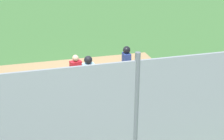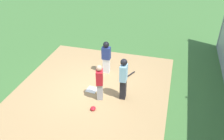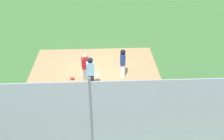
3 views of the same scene
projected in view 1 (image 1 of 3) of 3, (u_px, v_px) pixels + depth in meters
ground_plane at (87, 88)px, 11.44m from camera, size 140.00×140.00×0.00m
dirt_infield at (87, 88)px, 11.44m from camera, size 7.20×6.40×0.03m
home_plate at (87, 87)px, 11.43m from camera, size 0.49×0.49×0.02m
catcher at (76, 75)px, 10.57m from camera, size 0.43×0.35×1.54m
umpire at (89, 80)px, 9.79m from camera, size 0.39×0.27×1.79m
runner at (126, 64)px, 11.27m from camera, size 0.28×0.38×1.59m
baseball_bat at (134, 97)px, 10.61m from camera, size 0.78×0.41×0.06m
catcher_mask at (56, 95)px, 10.71m from camera, size 0.24×0.20×0.12m
backstop_fence at (135, 136)px, 5.90m from camera, size 12.00×0.10×3.35m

